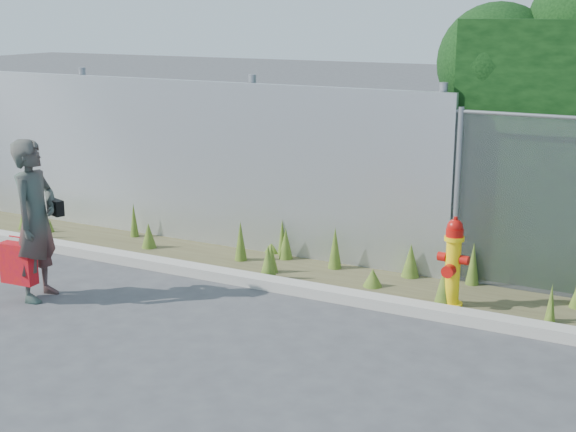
# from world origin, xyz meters

# --- Properties ---
(ground) EXTENTS (80.00, 80.00, 0.00)m
(ground) POSITION_xyz_m (0.00, 0.00, 0.00)
(ground) COLOR #3E3E41
(ground) RESTS_ON ground
(curb) EXTENTS (16.00, 0.22, 0.12)m
(curb) POSITION_xyz_m (0.00, 1.80, 0.06)
(curb) COLOR #A5A195
(curb) RESTS_ON ground
(weed_strip) EXTENTS (16.00, 1.32, 0.53)m
(weed_strip) POSITION_xyz_m (0.40, 2.48, 0.13)
(weed_strip) COLOR #484329
(weed_strip) RESTS_ON ground
(corrugated_fence) EXTENTS (8.50, 0.21, 2.30)m
(corrugated_fence) POSITION_xyz_m (-3.25, 3.01, 1.10)
(corrugated_fence) COLOR silver
(corrugated_fence) RESTS_ON ground
(fire_hydrant) EXTENTS (0.34, 0.30, 1.00)m
(fire_hydrant) POSITION_xyz_m (1.28, 2.16, 0.49)
(fire_hydrant) COLOR yellow
(fire_hydrant) RESTS_ON ground
(woman) EXTENTS (0.55, 0.72, 1.77)m
(woman) POSITION_xyz_m (-2.85, 0.37, 0.89)
(woman) COLOR #0F6151
(woman) RESTS_ON ground
(red_tote_bag) EXTENTS (0.41, 0.15, 0.53)m
(red_tote_bag) POSITION_xyz_m (-2.98, 0.19, 0.43)
(red_tote_bag) COLOR #AC0921
(black_shoulder_bag) EXTENTS (0.23, 0.09, 0.17)m
(black_shoulder_bag) POSITION_xyz_m (-2.75, 0.58, 1.00)
(black_shoulder_bag) COLOR black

